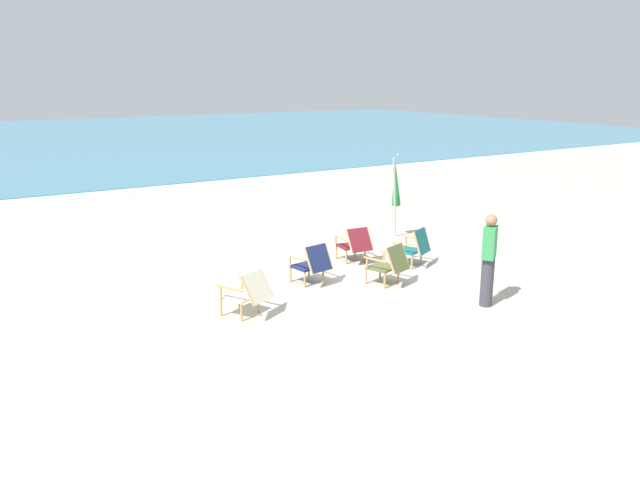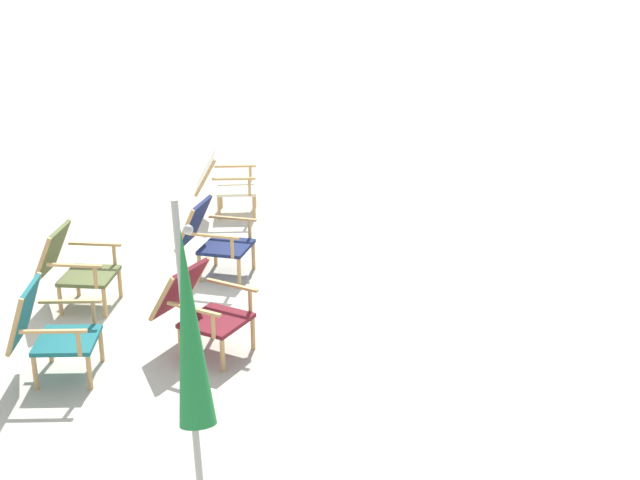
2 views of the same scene
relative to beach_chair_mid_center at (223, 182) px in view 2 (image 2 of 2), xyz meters
name	(u,v)px [view 2 (image 2 of 2)]	position (x,y,z in m)	size (l,w,h in m)	color
ground_plane	(167,297)	(2.47, 0.74, -0.42)	(80.00, 80.00, 0.00)	#B7AF9E
beach_chair_mid_center	(223,182)	(0.00, 0.00, 0.00)	(0.85, 0.93, 0.78)	beige
beach_chair_back_right	(199,306)	(3.31, 1.64, 0.00)	(0.64, 0.82, 0.77)	maroon
beach_chair_far_center	(72,265)	(3.00, 0.04, 0.01)	(0.77, 0.86, 0.80)	#515B33
beach_chair_back_left	(211,236)	(1.77, 0.86, 0.00)	(0.68, 0.81, 0.80)	#19234C
beach_chair_front_right	(48,328)	(4.20, 0.74, 0.01)	(0.80, 0.85, 0.82)	#196066
umbrella_furled_green	(190,331)	(5.35, 2.85, 0.93)	(0.56, 0.50, 2.07)	#B7B2A8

